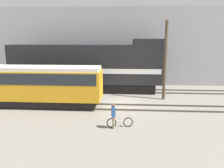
{
  "coord_description": "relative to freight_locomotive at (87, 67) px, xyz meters",
  "views": [
    {
      "loc": [
        0.5,
        -18.7,
        5.58
      ],
      "look_at": [
        -0.76,
        -0.38,
        1.8
      ],
      "focal_mm": 35.0,
      "sensor_mm": 36.0,
      "label": 1
    }
  ],
  "objects": [
    {
      "name": "person",
      "position": [
        3.49,
        -10.13,
        -1.64
      ],
      "size": [
        0.28,
        0.39,
        1.64
      ],
      "color": "#8C7A5B",
      "rests_on": "ground"
    },
    {
      "name": "track_far",
      "position": [
        3.8,
        -0.0,
        -2.57
      ],
      "size": [
        60.0,
        1.51,
        0.14
      ],
      "color": "#47423D",
      "rests_on": "ground"
    },
    {
      "name": "track_near",
      "position": [
        3.8,
        -5.84,
        -2.57
      ],
      "size": [
        60.0,
        1.51,
        0.14
      ],
      "color": "#47423D",
      "rests_on": "ground"
    },
    {
      "name": "streetcar",
      "position": [
        -2.95,
        -5.84,
        -0.7
      ],
      "size": [
        10.33,
        2.54,
        3.39
      ],
      "color": "black",
      "rests_on": "ground"
    },
    {
      "name": "utility_pole_center",
      "position": [
        7.79,
        -2.92,
        0.98
      ],
      "size": [
        0.28,
        0.28,
        7.23
      ],
      "color": "#4C3D2D",
      "rests_on": "ground"
    },
    {
      "name": "bicycle",
      "position": [
        3.9,
        -9.9,
        -2.31
      ],
      "size": [
        1.7,
        0.51,
        0.7
      ],
      "color": "black",
      "rests_on": "ground"
    },
    {
      "name": "ground_plane",
      "position": [
        3.8,
        -4.46,
        -2.64
      ],
      "size": [
        120.0,
        120.0,
        0.0
      ],
      "primitive_type": "plane",
      "color": "slate"
    },
    {
      "name": "freight_locomotive",
      "position": [
        0.0,
        0.0,
        0.0
      ],
      "size": [
        16.04,
        3.04,
        5.62
      ],
      "color": "black",
      "rests_on": "ground"
    },
    {
      "name": "building_backdrop",
      "position": [
        3.8,
        6.62,
        2.06
      ],
      "size": [
        49.01,
        6.0,
        9.39
      ],
      "color": "#99999E",
      "rests_on": "ground"
    }
  ]
}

